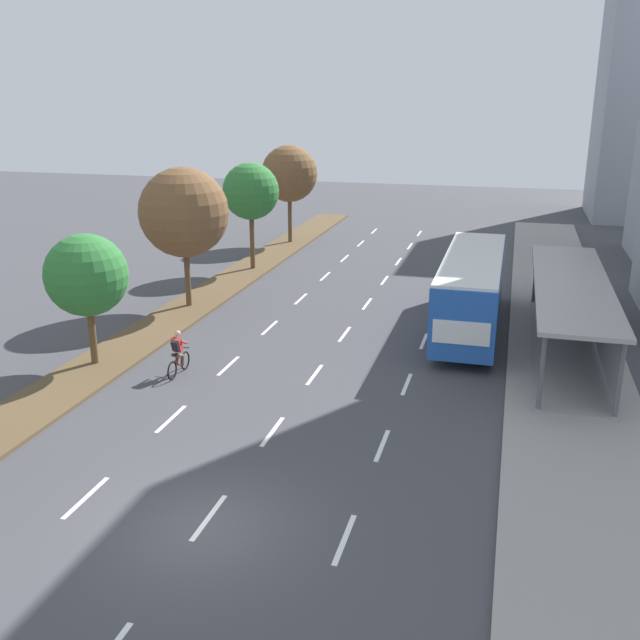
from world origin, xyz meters
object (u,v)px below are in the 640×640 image
at_px(bus_shelter, 576,309).
at_px(median_tree_second, 86,275).
at_px(cyclist, 178,355).
at_px(median_tree_fourth, 251,192).
at_px(median_tree_third, 184,213).
at_px(bus, 472,285).
at_px(median_tree_fifth, 289,174).

height_order(bus_shelter, median_tree_second, median_tree_second).
relative_size(cyclist, median_tree_fourth, 0.29).
bearing_deg(median_tree_second, bus_shelter, 19.49).
distance_m(cyclist, median_tree_third, 9.76).
distance_m(bus, median_tree_fourth, 15.80).
height_order(bus, median_tree_second, median_tree_second).
height_order(bus_shelter, bus, bus).
bearing_deg(median_tree_fourth, median_tree_third, -92.17).
height_order(median_tree_second, median_tree_third, median_tree_third).
bearing_deg(cyclist, bus_shelter, 23.83).
bearing_deg(bus_shelter, bus, 154.62).
bearing_deg(median_tree_third, cyclist, -67.24).
bearing_deg(median_tree_second, median_tree_third, 89.11).
bearing_deg(median_tree_second, bus, 31.43).
relative_size(bus, median_tree_fifth, 1.69).
bearing_deg(bus, median_tree_second, -148.57).
bearing_deg(median_tree_third, median_tree_fourth, 87.83).
bearing_deg(median_tree_fifth, median_tree_fourth, -88.27).
relative_size(bus_shelter, bus, 1.24).
relative_size(bus_shelter, median_tree_fourth, 2.24).
bearing_deg(median_tree_fifth, median_tree_second, -90.44).
relative_size(median_tree_second, median_tree_third, 0.75).
xyz_separation_m(cyclist, median_tree_second, (-3.58, 0.00, 2.83)).
bearing_deg(median_tree_fourth, cyclist, -79.19).
height_order(bus, median_tree_fourth, median_tree_fourth).
bearing_deg(cyclist, median_tree_third, 112.76).
xyz_separation_m(median_tree_second, median_tree_fourth, (0.44, 16.46, 1.07)).
distance_m(bus, median_tree_fifth, 21.39).
relative_size(bus_shelter, median_tree_fifth, 2.09).
bearing_deg(median_tree_fifth, median_tree_third, -90.22).
xyz_separation_m(median_tree_third, median_tree_fifth, (0.06, 16.46, 0.13)).
distance_m(bus, median_tree_second, 16.23).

